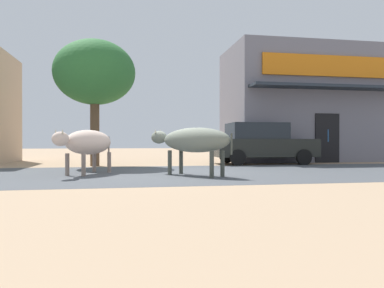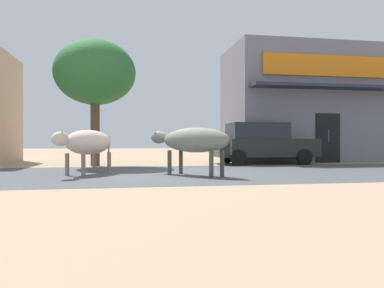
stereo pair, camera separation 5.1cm
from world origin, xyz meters
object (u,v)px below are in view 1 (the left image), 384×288
(parked_hatchback_car, at_px, (261,143))
(pedestrian_by_shop, at_px, (324,140))
(cow_near_brown, at_px, (88,143))
(cow_far_dark, at_px, (193,141))
(roadside_tree, at_px, (95,73))

(parked_hatchback_car, bearing_deg, pedestrian_by_shop, 12.22)
(cow_near_brown, distance_m, cow_far_dark, 2.93)
(roadside_tree, xyz_separation_m, pedestrian_by_shop, (9.65, 0.74, -2.46))
(roadside_tree, distance_m, parked_hatchback_car, 6.99)
(roadside_tree, distance_m, cow_far_dark, 5.89)
(parked_hatchback_car, bearing_deg, cow_far_dark, -128.55)
(cow_far_dark, distance_m, pedestrian_by_shop, 8.58)
(roadside_tree, bearing_deg, pedestrian_by_shop, 4.39)
(cow_near_brown, bearing_deg, cow_far_dark, -18.63)
(cow_near_brown, bearing_deg, pedestrian_by_shop, 24.24)
(cow_near_brown, relative_size, pedestrian_by_shop, 1.44)
(cow_far_dark, height_order, pedestrian_by_shop, pedestrian_by_shop)
(roadside_tree, xyz_separation_m, cow_near_brown, (0.08, -3.57, -2.55))
(roadside_tree, xyz_separation_m, parked_hatchback_car, (6.49, 0.06, -2.58))
(roadside_tree, relative_size, cow_near_brown, 1.96)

